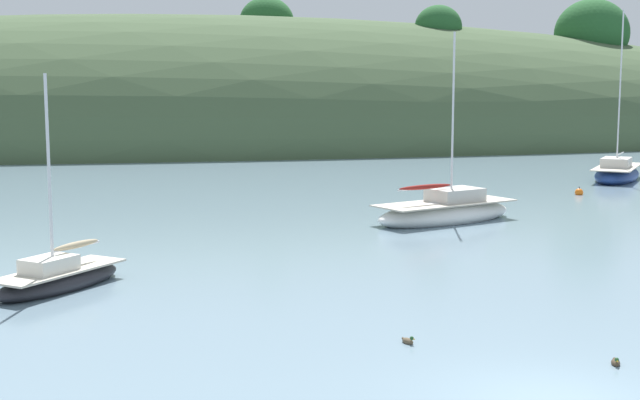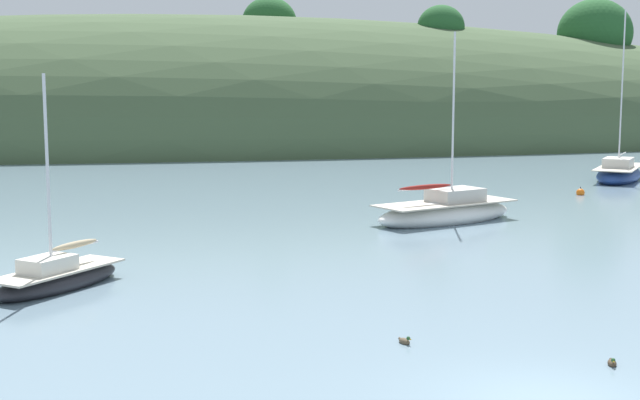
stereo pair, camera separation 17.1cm
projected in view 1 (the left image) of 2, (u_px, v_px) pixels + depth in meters
The scene contains 7 objects.
far_shoreline_hill at pixel (208, 145), 84.29m from camera, with size 150.00×36.00×27.83m.
sailboat_cream_ketch at pixel (617, 173), 53.44m from camera, with size 6.41×7.14×10.59m.
sailboat_red_portside at pixel (58, 278), 24.97m from camera, with size 4.14×4.50×6.33m.
sailboat_white_near at pixel (446, 212), 37.27m from camera, with size 7.42×4.77×8.32m.
mooring_buoy_outer at pixel (579, 192), 46.44m from camera, with size 0.44×0.44×0.54m.
duck_lone_right at pixel (408, 341), 19.70m from camera, with size 0.29×0.42×0.24m.
duck_lone_left at pixel (616, 362), 18.18m from camera, with size 0.30×0.41×0.24m.
Camera 1 is at (-7.51, -14.08, 5.83)m, focal length 48.65 mm.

